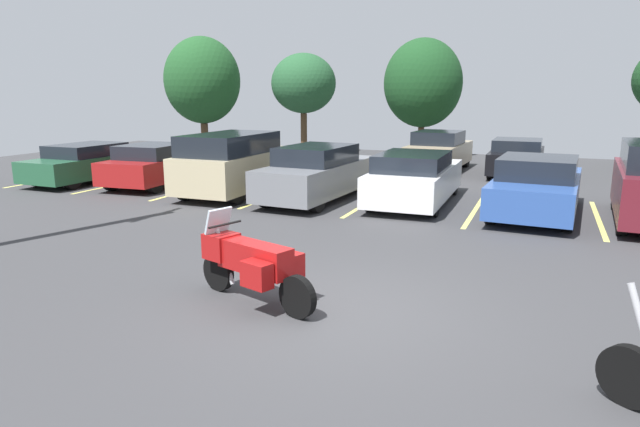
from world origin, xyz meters
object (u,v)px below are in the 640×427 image
car_far_black (517,157)px  motorcycle_touring (251,262)px  car_far_tan (439,151)px  car_red (158,165)px  car_blue (537,187)px  car_green (91,163)px  car_white (415,178)px  car_grey (318,173)px  car_champagne (236,163)px

car_far_black → motorcycle_touring: bearing=-100.9°
car_far_tan → car_far_black: (2.95, -0.19, -0.10)m
car_red → car_blue: car_blue is taller
car_green → car_white: 11.46m
car_grey → car_far_tan: car_far_tan is taller
car_red → car_champagne: bearing=-7.5°
car_far_tan → car_green: bearing=-145.9°
car_green → car_grey: car_grey is taller
car_green → car_far_tan: size_ratio=1.13×
car_green → car_red: (2.78, 0.16, 0.04)m
car_red → car_far_black: car_red is taller
motorcycle_touring → car_green: size_ratio=0.45×
car_red → car_blue: size_ratio=0.89×
motorcycle_touring → car_red: bearing=134.7°
car_grey → car_white: bearing=10.6°
car_white → car_far_tan: size_ratio=1.13×
car_green → car_grey: (8.72, -0.19, 0.12)m
car_red → car_far_black: size_ratio=1.02×
car_red → car_far_tan: car_far_tan is taller
car_grey → car_far_black: size_ratio=1.15×
car_far_black → car_grey: bearing=-124.6°
motorcycle_touring → car_blue: bearing=65.0°
motorcycle_touring → car_red: (-8.10, 8.19, 0.08)m
car_green → car_blue: bearing=0.1°
car_white → car_red: bearing=-179.0°
car_white → car_far_black: bearing=71.1°
car_champagne → car_green: bearing=177.5°
car_green → car_grey: bearing=-1.3°
car_white → car_blue: size_ratio=0.98×
car_champagne → car_far_tan: bearing=57.7°
car_champagne → car_white: (5.41, 0.59, -0.23)m
motorcycle_touring → car_far_black: 15.46m
motorcycle_touring → car_blue: car_blue is taller
car_green → car_blue: size_ratio=0.98×
car_green → car_blue: car_blue is taller
car_grey → car_white: size_ratio=1.02×
car_champagne → car_grey: bearing=1.5°
car_champagne → car_grey: (2.68, 0.07, -0.18)m
motorcycle_touring → car_grey: 8.13m
car_blue → car_far_tan: bearing=117.4°
motorcycle_touring → car_red: size_ratio=0.50×
car_green → car_far_black: 15.54m
car_green → car_red: size_ratio=1.10×
car_red → car_champagne: car_champagne is taller
car_champagne → car_far_tan: 9.00m
car_green → car_champagne: size_ratio=1.03×
car_white → car_far_black: car_white is taller
car_red → car_grey: (5.94, -0.36, 0.08)m
car_grey → car_far_tan: 7.84m
motorcycle_touring → car_green: (-10.88, 8.03, 0.03)m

